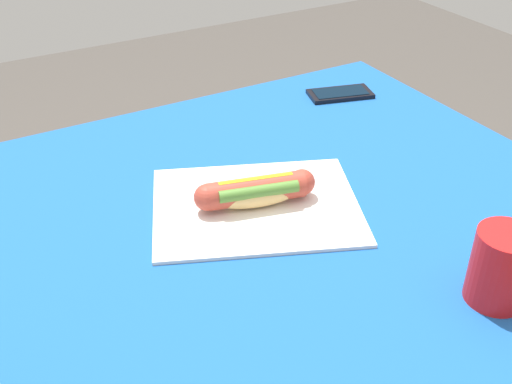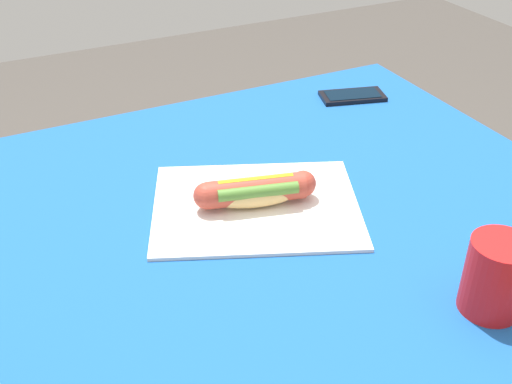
# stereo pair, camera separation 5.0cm
# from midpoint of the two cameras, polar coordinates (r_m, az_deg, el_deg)

# --- Properties ---
(dining_table) EXTENTS (1.21, 0.90, 0.77)m
(dining_table) POSITION_cam_midpoint_polar(r_m,az_deg,el_deg) (1.08, -3.85, -8.60)
(dining_table) COLOR brown
(dining_table) RESTS_ON ground
(paper_wrapper) EXTENTS (0.40, 0.36, 0.01)m
(paper_wrapper) POSITION_cam_midpoint_polar(r_m,az_deg,el_deg) (1.03, -1.40, -1.29)
(paper_wrapper) COLOR silver
(paper_wrapper) RESTS_ON dining_table
(hot_dog) EXTENTS (0.20, 0.09, 0.05)m
(hot_dog) POSITION_cam_midpoint_polar(r_m,az_deg,el_deg) (1.01, -1.41, 0.04)
(hot_dog) COLOR #DBB26B
(hot_dog) RESTS_ON paper_wrapper
(cell_phone) EXTENTS (0.15, 0.10, 0.01)m
(cell_phone) POSITION_cam_midpoint_polar(r_m,az_deg,el_deg) (1.42, 6.59, 8.79)
(cell_phone) COLOR black
(cell_phone) RESTS_ON dining_table
(drinking_cup) EXTENTS (0.08, 0.08, 0.11)m
(drinking_cup) POSITION_cam_midpoint_polar(r_m,az_deg,el_deg) (0.87, 19.73, -6.43)
(drinking_cup) COLOR red
(drinking_cup) RESTS_ON dining_table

